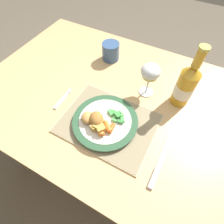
% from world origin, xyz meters
% --- Properties ---
extents(ground_plane, '(6.00, 6.00, 0.00)m').
position_xyz_m(ground_plane, '(0.00, 0.00, 0.00)').
color(ground_plane, brown).
extents(dining_table, '(1.34, 0.81, 0.74)m').
position_xyz_m(dining_table, '(0.00, 0.00, 0.65)').
color(dining_table, tan).
rests_on(dining_table, ground).
extents(placemat, '(0.35, 0.27, 0.01)m').
position_xyz_m(placemat, '(-0.02, -0.13, 0.74)').
color(placemat, '#CCB789').
rests_on(placemat, dining_table).
extents(dinner_plate, '(0.25, 0.25, 0.02)m').
position_xyz_m(dinner_plate, '(-0.03, -0.14, 0.76)').
color(dinner_plate, silver).
rests_on(dinner_plate, placemat).
extents(breaded_croquettes, '(0.11, 0.08, 0.04)m').
position_xyz_m(breaded_croquettes, '(-0.07, -0.17, 0.79)').
color(breaded_croquettes, '#A87033').
rests_on(breaded_croquettes, dinner_plate).
extents(green_beans_pile, '(0.08, 0.05, 0.02)m').
position_xyz_m(green_beans_pile, '(-0.00, -0.11, 0.77)').
color(green_beans_pile, '#4CA84C').
rests_on(green_beans_pile, dinner_plate).
extents(glazed_carrots, '(0.06, 0.07, 0.02)m').
position_xyz_m(glazed_carrots, '(-0.01, -0.18, 0.78)').
color(glazed_carrots, orange).
rests_on(glazed_carrots, dinner_plate).
extents(fork, '(0.02, 0.12, 0.01)m').
position_xyz_m(fork, '(-0.25, -0.13, 0.74)').
color(fork, silver).
rests_on(fork, dining_table).
extents(table_knife, '(0.02, 0.21, 0.01)m').
position_xyz_m(table_knife, '(0.20, -0.20, 0.74)').
color(table_knife, silver).
rests_on(table_knife, dining_table).
extents(wine_glass, '(0.08, 0.08, 0.15)m').
position_xyz_m(wine_glass, '(0.05, 0.08, 0.85)').
color(wine_glass, silver).
rests_on(wine_glass, dining_table).
extents(bottle, '(0.07, 0.07, 0.26)m').
position_xyz_m(bottle, '(0.18, 0.10, 0.83)').
color(bottle, gold).
rests_on(bottle, dining_table).
extents(roast_potatoes, '(0.06, 0.06, 0.03)m').
position_xyz_m(roast_potatoes, '(-0.04, -0.18, 0.78)').
color(roast_potatoes, gold).
rests_on(roast_potatoes, dinner_plate).
extents(drinking_cup, '(0.08, 0.08, 0.08)m').
position_xyz_m(drinking_cup, '(-0.20, 0.21, 0.78)').
color(drinking_cup, '#385684').
rests_on(drinking_cup, dining_table).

